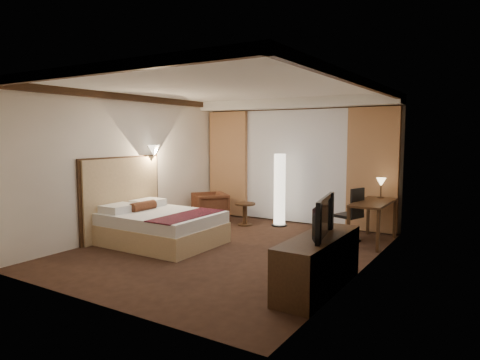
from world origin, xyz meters
The scene contains 21 objects.
floor centered at (0.00, 0.00, 0.00)m, with size 4.50×5.50×0.01m, color #301D12.
ceiling centered at (0.00, 0.00, 2.70)m, with size 4.50×5.50×0.01m, color white.
back_wall centered at (0.00, 2.75, 1.35)m, with size 4.50×0.02×2.70m, color beige.
left_wall centered at (-2.25, 0.00, 1.35)m, with size 0.02×5.50×2.70m, color beige.
right_wall centered at (2.25, 0.00, 1.35)m, with size 0.02×5.50×2.70m, color beige.
crown_molding centered at (0.00, 0.00, 2.64)m, with size 4.50×5.50×0.12m, color black, non-canonical shape.
soffit centered at (0.00, 2.50, 2.60)m, with size 4.50×0.50×0.20m, color white.
curtain_sheer centered at (0.00, 2.67, 1.25)m, with size 2.48×0.04×2.45m, color silver.
curtain_left_drape centered at (-1.70, 2.61, 1.25)m, with size 1.00×0.14×2.45m, color #AA794D.
curtain_right_drape centered at (1.70, 2.61, 1.25)m, with size 1.00×0.14×2.45m, color #AA794D.
wall_sconce centered at (-2.09, 0.48, 1.62)m, with size 0.24×0.24×0.24m, color white, non-canonical shape.
bed centered at (-1.22, -0.28, 0.28)m, with size 1.94×1.52×0.57m, color white, non-canonical shape.
headboard centered at (-2.20, -0.28, 0.75)m, with size 0.12×1.82×1.50m, color tan, non-canonical shape.
armchair centered at (-1.61, 1.71, 0.36)m, with size 0.71×0.66×0.73m, color #441F14.
side_table centered at (-0.77, 1.83, 0.24)m, with size 0.44×0.44×0.49m, color black, non-canonical shape.
floor_lamp centered at (-0.12, 2.18, 0.78)m, with size 0.33×0.33×1.55m, color white, non-canonical shape.
desk centered at (1.95, 1.78, 0.38)m, with size 0.55×1.32×0.75m, color black, non-canonical shape.
desk_lamp centered at (1.95, 2.29, 0.92)m, with size 0.18×0.18×0.34m, color #FFD899, non-canonical shape.
office_chair centered at (1.52, 1.73, 0.49)m, with size 0.48×0.48×0.99m, color black, non-canonical shape.
dresser centered at (2.00, -0.95, 0.34)m, with size 0.50×1.75×0.68m, color black, non-canonical shape.
television centered at (1.97, -0.95, 0.97)m, with size 1.00×0.58×0.13m, color black.
Camera 1 is at (3.92, -5.88, 1.93)m, focal length 32.00 mm.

